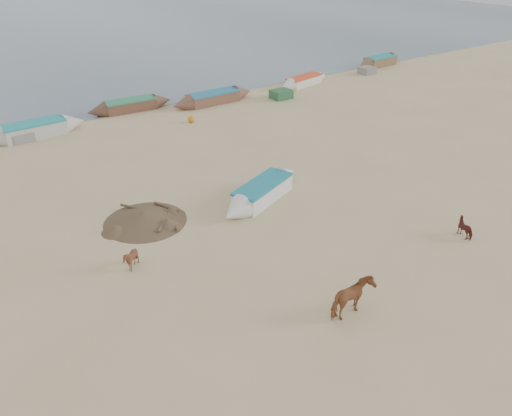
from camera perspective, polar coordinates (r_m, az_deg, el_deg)
The scene contains 8 objects.
ground at distance 18.65m, azimuth 7.16°, elevation -7.55°, with size 140.00×140.00×0.00m, color tan.
cow_adult at distance 16.63m, azimuth 10.92°, elevation -10.14°, with size 0.73×1.59×1.35m, color brown.
calf_front at distance 19.11m, azimuth -14.12°, elevation -5.67°, with size 0.72×0.81×0.89m, color #572E1B.
calf_right at distance 22.29m, azimuth 22.91°, elevation -2.08°, with size 0.78×0.66×0.78m, color #5E281E.
near_canoe at distance 23.36m, azimuth 0.77°, elevation 1.94°, with size 5.86×1.22×0.87m, color silver, non-canonical shape.
debris_pile at distance 22.14m, azimuth -12.59°, elevation -1.00°, with size 3.61×3.61×0.48m, color brown.
waterline_canoes at distance 34.67m, azimuth -17.64°, elevation 9.71°, with size 60.95×4.76×0.95m.
beach_clutter at distance 35.24m, azimuth -8.68°, elevation 10.81°, with size 45.89×3.64×0.64m.
Camera 1 is at (-10.46, -10.85, 10.98)m, focal length 35.00 mm.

